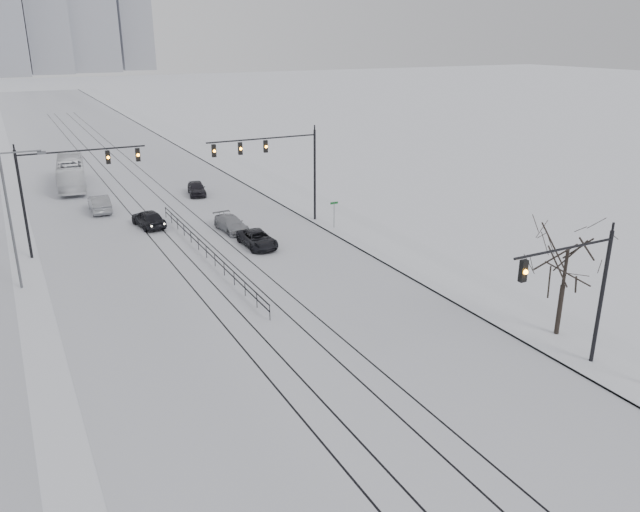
% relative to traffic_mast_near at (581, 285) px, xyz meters
% --- Properties ---
extents(road, '(22.00, 260.00, 0.02)m').
position_rel_traffic_mast_near_xyz_m(road, '(-10.79, 54.00, -4.55)').
color(road, silver).
rests_on(road, ground).
extents(sidewalk_east, '(5.00, 260.00, 0.16)m').
position_rel_traffic_mast_near_xyz_m(sidewalk_east, '(2.71, 54.00, -4.48)').
color(sidewalk_east, white).
rests_on(sidewalk_east, ground).
extents(curb, '(0.10, 260.00, 0.12)m').
position_rel_traffic_mast_near_xyz_m(curb, '(0.26, 54.00, -4.50)').
color(curb, gray).
rests_on(curb, ground).
extents(tram_rails, '(5.30, 180.00, 0.01)m').
position_rel_traffic_mast_near_xyz_m(tram_rails, '(-10.79, 34.00, -4.54)').
color(tram_rails, black).
rests_on(tram_rails, ground).
extents(traffic_mast_near, '(6.10, 0.37, 7.00)m').
position_rel_traffic_mast_near_xyz_m(traffic_mast_near, '(0.00, 0.00, 0.00)').
color(traffic_mast_near, black).
rests_on(traffic_mast_near, ground).
extents(traffic_mast_ne, '(9.60, 0.37, 8.00)m').
position_rel_traffic_mast_near_xyz_m(traffic_mast_ne, '(-2.64, 29.00, 1.20)').
color(traffic_mast_ne, black).
rests_on(traffic_mast_ne, ground).
extents(traffic_mast_nw, '(9.10, 0.37, 8.00)m').
position_rel_traffic_mast_near_xyz_m(traffic_mast_nw, '(-19.31, 30.00, 1.01)').
color(traffic_mast_nw, black).
rests_on(traffic_mast_nw, ground).
extents(street_light_west, '(2.73, 0.25, 9.00)m').
position_rel_traffic_mast_near_xyz_m(street_light_west, '(-22.99, 24.00, 0.65)').
color(street_light_west, '#595B60').
rests_on(street_light_west, ground).
extents(bare_tree, '(4.40, 4.40, 6.10)m').
position_rel_traffic_mast_near_xyz_m(bare_tree, '(2.41, 3.00, -0.07)').
color(bare_tree, black).
rests_on(bare_tree, ground).
extents(median_fence, '(0.06, 24.00, 1.00)m').
position_rel_traffic_mast_near_xyz_m(median_fence, '(-10.79, 24.00, -4.04)').
color(median_fence, black).
rests_on(median_fence, ground).
extents(street_sign, '(0.70, 0.06, 2.40)m').
position_rel_traffic_mast_near_xyz_m(street_sign, '(1.01, 26.00, -2.96)').
color(street_sign, '#595B60').
rests_on(street_sign, ground).
extents(sedan_sb_inner, '(2.41, 4.65, 1.51)m').
position_rel_traffic_mast_near_xyz_m(sedan_sb_inner, '(-12.79, 33.83, -3.81)').
color(sedan_sb_inner, black).
rests_on(sedan_sb_inner, ground).
extents(sedan_sb_outer, '(1.77, 4.79, 1.57)m').
position_rel_traffic_mast_near_xyz_m(sedan_sb_outer, '(-15.73, 40.76, -3.78)').
color(sedan_sb_outer, gray).
rests_on(sedan_sb_outer, ground).
extents(sedan_nb_front, '(2.11, 4.51, 1.25)m').
position_rel_traffic_mast_near_xyz_m(sedan_nb_front, '(-6.47, 24.65, -3.94)').
color(sedan_nb_front, black).
rests_on(sedan_nb_front, ground).
extents(sedan_nb_right, '(2.07, 4.47, 1.27)m').
position_rel_traffic_mast_near_xyz_m(sedan_nb_right, '(-6.91, 29.48, -3.93)').
color(sedan_nb_right, '#95979B').
rests_on(sedan_nb_right, ground).
extents(sedan_nb_far, '(2.39, 4.36, 1.41)m').
position_rel_traffic_mast_near_xyz_m(sedan_nb_far, '(-5.85, 42.91, -3.86)').
color(sedan_nb_far, black).
rests_on(sedan_nb_far, ground).
extents(box_truck, '(3.90, 11.64, 3.18)m').
position_rel_traffic_mast_near_xyz_m(box_truck, '(-16.78, 52.26, -2.97)').
color(box_truck, white).
rests_on(box_truck, ground).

